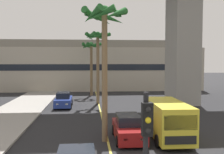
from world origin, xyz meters
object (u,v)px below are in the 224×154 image
Objects in this scene: palm_tree_near_median at (104,32)px; palm_tree_mid_median at (91,52)px; car_queue_front at (129,128)px; delivery_van at (167,119)px; palm_tree_far_median at (98,45)px; car_queue_third at (63,100)px.

palm_tree_mid_median is (-0.54, 22.11, -0.41)m from palm_tree_near_median.
delivery_van reaches higher than car_queue_front.
delivery_van is 16.06m from palm_tree_far_median.
car_queue_front is at bearing 176.46° from delivery_van.
palm_tree_near_median is 1.08× the size of palm_tree_mid_median.
delivery_van is (7.57, -12.60, 0.57)m from car_queue_third.
palm_tree_far_median is (-1.39, 14.45, 6.05)m from car_queue_front.
car_queue_third is at bearing -108.03° from palm_tree_mid_median.
palm_tree_far_median is at bearing -85.03° from palm_tree_mid_median.
palm_tree_mid_median is at bearing 101.44° from delivery_van.
palm_tree_near_median is 0.99× the size of palm_tree_far_median.
palm_tree_near_median reaches higher than car_queue_front.
palm_tree_far_median is (0.11, 14.60, 0.11)m from palm_tree_near_median.
palm_tree_near_median is at bearing -73.92° from car_queue_third.
car_queue_front is 0.78× the size of delivery_van.
palm_tree_far_median is (-3.82, 14.60, 5.49)m from delivery_van.
palm_tree_far_median is at bearing 89.55° from palm_tree_near_median.
car_queue_front is 15.73m from palm_tree_far_median.
palm_tree_mid_median reaches higher than car_queue_third.
car_queue_third is at bearing 112.44° from car_queue_front.
delivery_van is 6.66m from palm_tree_near_median.
delivery_van is 23.09m from palm_tree_mid_median.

